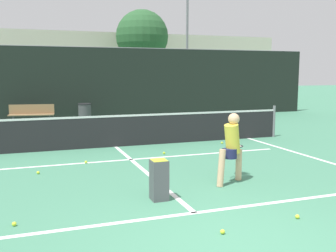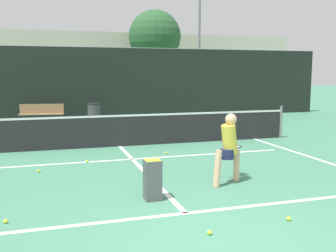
{
  "view_description": "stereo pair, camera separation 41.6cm",
  "coord_description": "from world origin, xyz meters",
  "px_view_note": "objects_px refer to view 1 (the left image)",
  "views": [
    {
      "loc": [
        -2.39,
        -4.26,
        2.2
      ],
      "look_at": [
        0.67,
        4.31,
        0.95
      ],
      "focal_mm": 42.0,
      "sensor_mm": 36.0,
      "label": 1
    },
    {
      "loc": [
        -1.99,
        -4.39,
        2.2
      ],
      "look_at": [
        0.67,
        4.31,
        0.95
      ],
      "focal_mm": 42.0,
      "sensor_mm": 36.0,
      "label": 2
    }
  ],
  "objects_px": {
    "player_practicing": "(232,145)",
    "trash_bin": "(85,113)",
    "ball_hopper": "(159,179)",
    "courtside_bench": "(32,114)",
    "parked_car": "(93,102)"
  },
  "relations": [
    {
      "from": "ball_hopper",
      "to": "parked_car",
      "type": "height_order",
      "value": "parked_car"
    },
    {
      "from": "player_practicing",
      "to": "parked_car",
      "type": "height_order",
      "value": "player_practicing"
    },
    {
      "from": "player_practicing",
      "to": "trash_bin",
      "type": "height_order",
      "value": "player_practicing"
    },
    {
      "from": "ball_hopper",
      "to": "trash_bin",
      "type": "height_order",
      "value": "trash_bin"
    },
    {
      "from": "player_practicing",
      "to": "courtside_bench",
      "type": "xyz_separation_m",
      "value": [
        -3.66,
        10.49,
        -0.29
      ]
    },
    {
      "from": "courtside_bench",
      "to": "ball_hopper",
      "type": "bearing_deg",
      "value": -71.54
    },
    {
      "from": "player_practicing",
      "to": "trash_bin",
      "type": "bearing_deg",
      "value": 69.99
    },
    {
      "from": "player_practicing",
      "to": "trash_bin",
      "type": "distance_m",
      "value": 10.75
    },
    {
      "from": "player_practicing",
      "to": "courtside_bench",
      "type": "bearing_deg",
      "value": 81.49
    },
    {
      "from": "trash_bin",
      "to": "ball_hopper",
      "type": "bearing_deg",
      "value": -91.3
    },
    {
      "from": "ball_hopper",
      "to": "parked_car",
      "type": "distance_m",
      "value": 15.16
    },
    {
      "from": "courtside_bench",
      "to": "trash_bin",
      "type": "distance_m",
      "value": 2.22
    },
    {
      "from": "player_practicing",
      "to": "trash_bin",
      "type": "xyz_separation_m",
      "value": [
        -1.45,
        10.65,
        -0.35
      ]
    },
    {
      "from": "ball_hopper",
      "to": "courtside_bench",
      "type": "xyz_separation_m",
      "value": [
        -1.96,
        11.04,
        0.1
      ]
    },
    {
      "from": "courtside_bench",
      "to": "parked_car",
      "type": "height_order",
      "value": "parked_car"
    }
  ]
}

